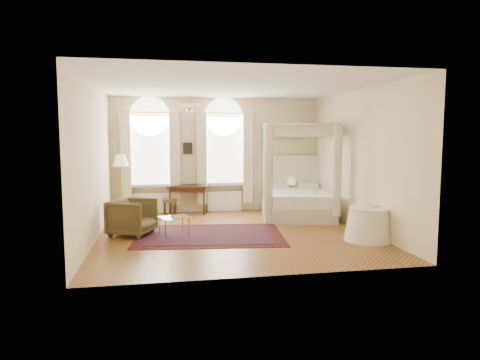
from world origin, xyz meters
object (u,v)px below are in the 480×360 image
object	(u,v)px
armchair	(132,217)
floor_lamp	(121,163)
side_table	(369,224)
writing_desk	(188,189)
canopy_bed	(297,196)
nightstand	(289,201)
stool	(170,201)
coffee_table	(174,219)

from	to	relation	value
armchair	floor_lamp	world-z (taller)	floor_lamp
floor_lamp	side_table	world-z (taller)	floor_lamp
writing_desk	armchair	xyz separation A→B (m)	(-1.40, -2.43, -0.29)
canopy_bed	floor_lamp	distance (m)	4.91
nightstand	floor_lamp	bearing A→B (deg)	180.00
nightstand	stool	size ratio (longest dim) A/B	1.32
nightstand	coffee_table	distance (m)	4.36
writing_desk	stool	xyz separation A→B (m)	(-0.53, -0.02, -0.34)
writing_desk	stool	bearing A→B (deg)	-177.77
nightstand	side_table	distance (m)	3.87
stool	armchair	distance (m)	2.56
armchair	nightstand	bearing A→B (deg)	-37.10
stool	armchair	xyz separation A→B (m)	(-0.87, -2.40, 0.04)
nightstand	armchair	bearing A→B (deg)	-150.92
canopy_bed	armchair	bearing A→B (deg)	-161.04
canopy_bed	stool	bearing A→B (deg)	164.87
coffee_table	canopy_bed	bearing A→B (deg)	27.01
stool	side_table	distance (m)	5.59
stool	armchair	bearing A→B (deg)	-109.99
armchair	canopy_bed	bearing A→B (deg)	-47.22
canopy_bed	nightstand	xyz separation A→B (m)	(0.06, 0.95, -0.28)
floor_lamp	side_table	bearing A→B (deg)	-35.33
canopy_bed	floor_lamp	bearing A→B (deg)	168.69
nightstand	canopy_bed	bearing A→B (deg)	-93.60
canopy_bed	coffee_table	size ratio (longest dim) A/B	3.51
canopy_bed	armchair	world-z (taller)	canopy_bed
armchair	floor_lamp	xyz separation A→B (m)	(-0.43, 2.43, 1.05)
canopy_bed	side_table	xyz separation A→B (m)	(0.66, -2.88, -0.23)
canopy_bed	side_table	bearing A→B (deg)	-77.03
armchair	coffee_table	world-z (taller)	armchair
nightstand	writing_desk	bearing A→B (deg)	180.00
side_table	floor_lamp	bearing A→B (deg)	144.67
canopy_bed	writing_desk	world-z (taller)	canopy_bed
armchair	floor_lamp	distance (m)	2.68
writing_desk	side_table	bearing A→B (deg)	-47.05
coffee_table	side_table	size ratio (longest dim) A/B	0.73
nightstand	stool	bearing A→B (deg)	-179.66
stool	coffee_table	xyz separation A→B (m)	(0.05, -2.65, 0.02)
stool	floor_lamp	xyz separation A→B (m)	(-1.31, 0.02, 1.09)
coffee_table	floor_lamp	distance (m)	3.18
canopy_bed	side_table	world-z (taller)	canopy_bed
nightstand	coffee_table	world-z (taller)	nightstand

